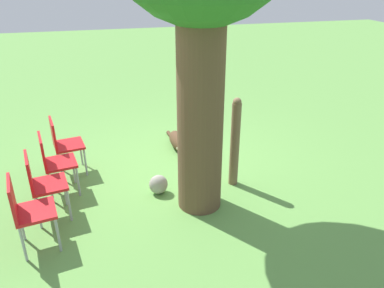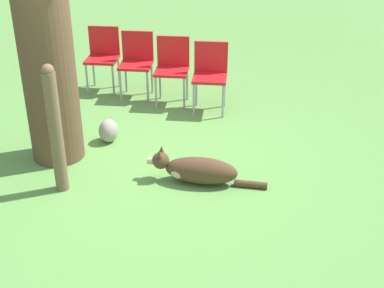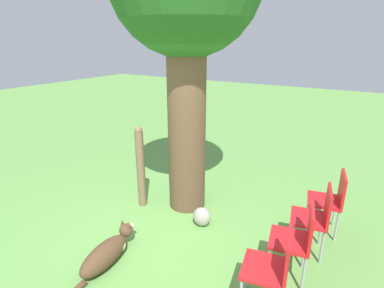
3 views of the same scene
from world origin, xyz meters
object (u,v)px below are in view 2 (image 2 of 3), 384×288
dog (196,170)px  red_chair_3 (103,54)px  red_chair_0 (210,71)px  red_chair_2 (137,59)px  red_chair_1 (172,65)px  fence_post (55,129)px

dog → red_chair_3: bearing=-52.7°
dog → red_chair_3: (2.16, 2.02, 0.39)m
red_chair_0 → dog: bearing=0.0°
red_chair_0 → red_chair_3: bearing=-110.5°
red_chair_0 → red_chair_2: bearing=-110.5°
red_chair_2 → red_chair_3: (0.10, 0.56, 0.00)m
red_chair_0 → red_chair_1: same height
dog → red_chair_0: size_ratio=1.39×
red_chair_1 → red_chair_3: (0.19, 1.11, 0.00)m
dog → red_chair_0: 1.94m
red_chair_0 → red_chair_1: 0.56m
dog → red_chair_2: size_ratio=1.39×
red_chair_1 → red_chair_3: same height
red_chair_2 → red_chair_3: same height
dog → red_chair_2: (2.07, 1.46, 0.39)m
red_chair_3 → dog: bearing=32.5°
fence_post → red_chair_2: size_ratio=1.47×
fence_post → red_chair_2: bearing=4.4°
fence_post → red_chair_2: (2.58, 0.20, -0.14)m
red_chair_1 → red_chair_2: (0.10, 0.56, 0.00)m
red_chair_0 → red_chair_1: bearing=-110.5°
fence_post → red_chair_0: fence_post is taller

